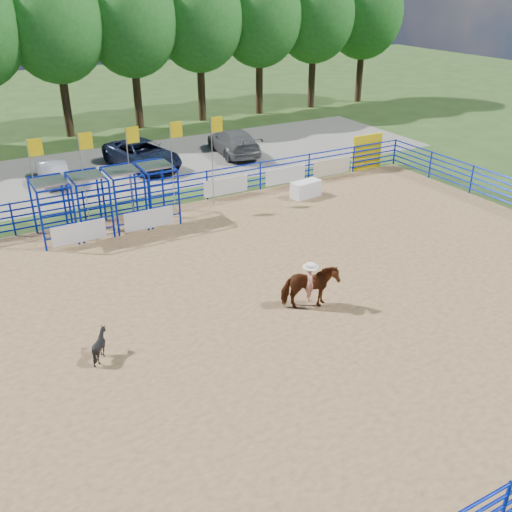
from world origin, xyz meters
name	(u,v)px	position (x,y,z in m)	size (l,w,h in m)	color
ground	(252,307)	(0.00, 0.00, 0.00)	(120.00, 120.00, 0.00)	#375221
arena_dirt	(252,307)	(0.00, 0.00, 0.01)	(30.00, 20.00, 0.02)	#9A784D
gravel_strip	(108,171)	(0.00, 17.00, 0.01)	(40.00, 10.00, 0.01)	gray
announcer_table	(306,189)	(7.45, 7.94, 0.42)	(1.51, 0.70, 0.81)	white
horse_and_rider	(310,286)	(1.61, -0.99, 0.86)	(2.00, 1.37, 2.24)	#5A2A12
calf	(100,345)	(-5.19, -0.38, 0.46)	(0.71, 0.79, 0.87)	black
car_b	(52,171)	(-3.09, 16.49, 0.63)	(1.31, 3.76, 1.24)	gray
car_c	(142,154)	(1.99, 16.69, 0.77)	(2.54, 5.50, 1.53)	black
car_d	(234,142)	(7.83, 16.55, 0.77)	(2.13, 5.24, 1.52)	#58585B
perimeter_fence	(252,287)	(0.00, 0.00, 0.75)	(30.10, 20.10, 1.50)	#071DAD
chute_assembly	(115,200)	(-1.90, 8.84, 1.26)	(19.32, 2.41, 4.20)	#071DAD
treeline	(54,19)	(0.00, 26.00, 7.53)	(56.40, 6.40, 11.24)	#3F2B19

